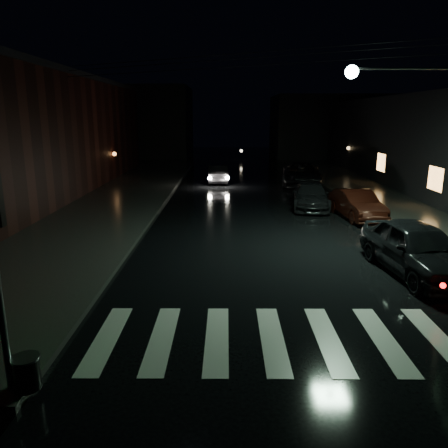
{
  "coord_description": "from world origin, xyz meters",
  "views": [
    {
      "loc": [
        1.41,
        -8.08,
        4.7
      ],
      "look_at": [
        1.33,
        4.4,
        1.6
      ],
      "focal_mm": 35.0,
      "sensor_mm": 36.0,
      "label": 1
    }
  ],
  "objects_px": {
    "parked_car_d": "(301,174)",
    "parked_car_c": "(310,196)",
    "oncoming_car": "(217,174)",
    "parked_car_b": "(357,204)",
    "parked_car_a": "(417,248)"
  },
  "relations": [
    {
      "from": "parked_car_d",
      "to": "parked_car_c",
      "type": "bearing_deg",
      "value": -88.26
    },
    {
      "from": "oncoming_car",
      "to": "parked_car_d",
      "type": "bearing_deg",
      "value": 165.25
    },
    {
      "from": "parked_car_d",
      "to": "parked_car_b",
      "type": "bearing_deg",
      "value": -77.16
    },
    {
      "from": "parked_car_a",
      "to": "parked_car_b",
      "type": "bearing_deg",
      "value": 80.94
    },
    {
      "from": "parked_car_a",
      "to": "parked_car_d",
      "type": "height_order",
      "value": "parked_car_a"
    },
    {
      "from": "parked_car_b",
      "to": "parked_car_c",
      "type": "height_order",
      "value": "parked_car_b"
    },
    {
      "from": "parked_car_a",
      "to": "oncoming_car",
      "type": "bearing_deg",
      "value": 102.52
    },
    {
      "from": "parked_car_c",
      "to": "parked_car_d",
      "type": "relative_size",
      "value": 0.8
    },
    {
      "from": "parked_car_d",
      "to": "oncoming_car",
      "type": "height_order",
      "value": "parked_car_d"
    },
    {
      "from": "parked_car_c",
      "to": "oncoming_car",
      "type": "distance_m",
      "value": 10.21
    },
    {
      "from": "parked_car_a",
      "to": "oncoming_car",
      "type": "height_order",
      "value": "parked_car_a"
    },
    {
      "from": "oncoming_car",
      "to": "parked_car_a",
      "type": "bearing_deg",
      "value": 105.87
    },
    {
      "from": "parked_car_b",
      "to": "parked_car_d",
      "type": "distance_m",
      "value": 10.13
    },
    {
      "from": "parked_car_a",
      "to": "parked_car_d",
      "type": "xyz_separation_m",
      "value": [
        -0.58,
        17.55,
        -0.04
      ]
    },
    {
      "from": "parked_car_a",
      "to": "parked_car_b",
      "type": "height_order",
      "value": "parked_car_a"
    }
  ]
}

